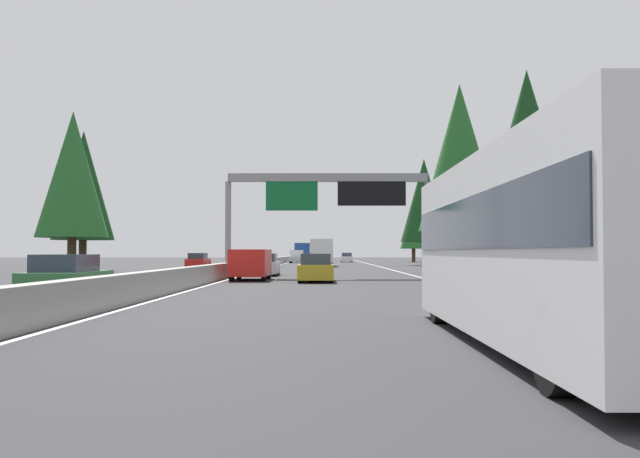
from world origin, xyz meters
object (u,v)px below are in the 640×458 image
Objects in this scene: conifer_left_near at (73,174)px; conifer_left_mid at (83,185)px; bus_mid_left at (546,241)px; minivan_far_right at (251,263)px; pickup_mid_right at (297,257)px; conifer_right_distant at (413,225)px; sign_gantry_overhead at (331,195)px; box_truck_distant_a at (322,252)px; bus_mid_center at (303,251)px; sedan_far_left at (316,269)px; sedan_near_center at (347,258)px; sedan_near_right at (265,265)px; conifer_right_far at (424,200)px; oncoming_far at (198,261)px; conifer_right_near at (527,150)px; oncoming_near at (67,278)px; conifer_right_mid at (460,158)px.

conifer_left_mid is at bearing 12.45° from conifer_left_near.
bus_mid_left reaches higher than minivan_far_right.
conifer_right_distant is (9.28, -18.23, 4.94)m from pickup_mid_right.
box_truck_distant_a is at bearing 1.08° from sign_gantry_overhead.
bus_mid_center is 1.19× the size of conifer_right_distant.
sedan_far_left and sedan_near_center have the same top height.
sedan_near_right is 79.56m from bus_mid_center.
bus_mid_left is 0.91× the size of conifer_right_far.
sedan_near_right is 0.38× the size of conifer_left_mid.
conifer_left_mid is (-53.32, 23.51, 6.41)m from sedan_near_center.
sedan_far_left is at bearing 8.76° from bus_mid_left.
sedan_far_left is at bearing -138.97° from conifer_left_mid.
sedan_far_left is 1.00× the size of sedan_near_right.
minivan_far_right is at bearing 15.14° from oncoming_far.
conifer_right_distant reaches higher than sedan_near_center.
bus_mid_left is 75.17m from conifer_right_far.
conifer_right_near reaches higher than oncoming_far.
bus_mid_left is 29.64m from minivan_far_right.
bus_mid_left is at bearing 44.79° from oncoming_near.
pickup_mid_right is (58.86, 0.08, 0.23)m from sedan_near_right.
conifer_right_distant reaches higher than sedan_near_right.
conifer_left_mid is (-25.76, 31.84, -0.58)m from conifer_right_far.
conifer_left_near is 7.39m from conifer_left_mid.
conifer_left_near is (-53.88, 14.43, 6.34)m from pickup_mid_right.
conifer_left_mid is at bearing -162.42° from oncoming_near.
box_truck_distant_a is at bearing -5.39° from minivan_far_right.
oncoming_far is (29.84, 8.07, -0.27)m from minivan_far_right.
minivan_far_right is at bearing -131.84° from conifer_left_near.
conifer_right_far is at bearing -6.28° from bus_mid_left.
pickup_mid_right is at bearing -0.03° from minivan_far_right.
conifer_left_mid reaches higher than sign_gantry_overhead.
conifer_right_far is at bearing -22.53° from sedan_near_right.
sedan_far_left is at bearing 169.44° from conifer_right_distant.
conifer_right_near reaches higher than sedan_near_right.
oncoming_far is 0.35× the size of conifer_right_far.
bus_mid_center is at bearing 10.59° from conifer_right_mid.
bus_mid_left is at bearing 15.07° from oncoming_far.
conifer_left_near reaches higher than box_truck_distant_a.
oncoming_far is at bearing 19.93° from sedan_far_left.
box_truck_distant_a is at bearing -6.50° from sedan_near_right.
bus_mid_left is at bearing 171.30° from conifer_right_mid.
pickup_mid_right is at bearing 15.74° from conifer_right_near.
conifer_right_far is at bearing -19.07° from minivan_far_right.
sedan_far_left is 1.00× the size of oncoming_far.
box_truck_distant_a is at bearing 158.06° from conifer_right_distant.
oncoming_near is 36.20m from conifer_right_mid.
sedan_near_center is 0.38× the size of conifer_left_mid.
oncoming_far is (-36.93, 8.11, -0.23)m from pickup_mid_right.
conifer_right_distant reaches higher than minivan_far_right.
bus_mid_center is 0.91× the size of conifer_right_far.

